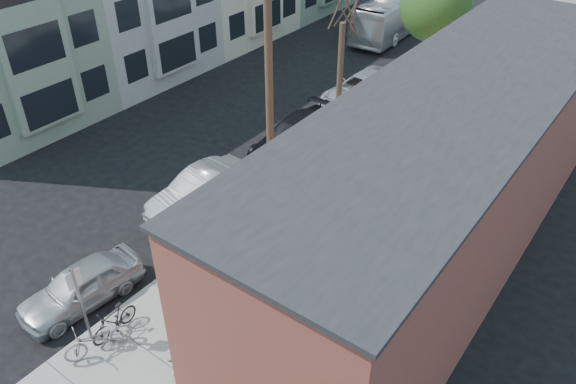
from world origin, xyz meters
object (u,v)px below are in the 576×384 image
Objects in this scene: parked_bike_b at (98,339)px; patron_green at (176,354)px; car_3 at (364,91)px; bus at (398,12)px; cyclist at (217,268)px; car_2 at (295,137)px; parking_meter_far at (350,123)px; patio_chair_b at (202,361)px; car_0 at (81,286)px; tree_leafy_mid at (436,6)px; parking_meter_near at (215,222)px; car_1 at (202,190)px; patio_chair_a at (237,334)px; parked_bike_a at (114,321)px; tree_bare at (339,97)px; utility_pole_near at (268,79)px; patron_grey at (281,279)px; sign_post at (80,298)px.

patron_green is at bearing 41.16° from parked_bike_b.
car_3 is 12.05m from bus.
car_2 is (-3.15, 8.71, -0.16)m from cyclist.
car_3 is 0.57× the size of bus.
cyclist reaches higher than parking_meter_far.
car_0 reaches higher than patio_chair_b.
tree_leafy_mid is at bearing 111.59° from parked_bike_b.
patio_chair_b is (3.62, -4.48, -0.39)m from parking_meter_near.
car_1 is (-3.65, 3.12, -0.19)m from cyclist.
car_2 is at bearing -102.47° from tree_leafy_mid.
patron_green is 18.59m from car_3.
patio_chair_a is (3.76, -3.17, -0.39)m from parking_meter_near.
car_3 is (-1.99, 18.15, 0.16)m from parked_bike_a.
tree_leafy_mid reaches higher than parked_bike_b.
parked_bike_b is at bearing -19.57° from car_0.
parked_bike_a is at bearing 46.79° from cyclist.
parked_bike_a is (-0.01, -12.22, -2.62)m from tree_bare.
patio_chair_b is at bearing -41.79° from car_1.
utility_pole_near reaches higher than parking_meter_near.
patron_green is at bearing -83.18° from tree_leafy_mid.
car_2 is (-2.21, 12.73, 0.13)m from parked_bike_b.
patron_grey reaches higher than parked_bike_a.
tree_leafy_mid is at bearing 85.02° from patio_chair_a.
patio_chair_a is 0.15× the size of car_3.
patio_chair_b is at bearing -75.29° from tree_bare.
car_3 is (-2.00, -3.04, -4.03)m from tree_leafy_mid.
cyclist is 27.17m from bus.
parking_meter_near is 0.21× the size of car_3.
car_1 is at bearing 144.82° from parking_meter_near.
bus is at bearing 109.11° from tree_bare.
parking_meter_near is 7.57m from tree_bare.
car_2 reaches higher than patio_chair_b.
bus is (-5.98, 29.51, 0.77)m from parked_bike_a.
car_0 is at bearing -99.53° from tree_bare.
car_0 reaches higher than patio_chair_a.
patio_chair_a is at bearing -64.09° from car_2.
utility_pole_near is at bearing 114.96° from parked_bike_b.
parked_bike_a reaches higher than patio_chair_b.
cyclist reaches higher than parking_meter_near.
patron_green reaches higher than patio_chair_a.
patron_grey reaches higher than parking_meter_far.
car_0 is (-2.00, -11.91, -2.58)m from tree_bare.
car_2 is (-4.55, 11.88, -0.11)m from patron_green.
parked_bike_a is at bearing -176.34° from patio_chair_b.
utility_pole_near is at bearing -88.72° from parking_meter_far.
cyclist is 4.33m from car_0.
patron_green is at bearing -126.31° from patio_chair_a.
car_3 reaches higher than car_1.
sign_post is 7.38m from car_1.
patio_chair_b is 3.39m from cyclist.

